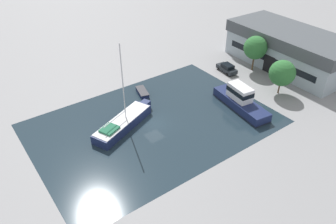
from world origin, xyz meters
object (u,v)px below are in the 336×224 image
parked_car (227,68)px  sailboat_moored (124,123)px  small_dinghy (142,92)px  warehouse_building (289,48)px  quay_tree_by_water (255,48)px  quay_tree_near_building (282,73)px  motor_cruiser (240,100)px

parked_car → sailboat_moored: 25.32m
small_dinghy → warehouse_building: bearing=0.9°
warehouse_building → small_dinghy: bearing=-102.9°
quay_tree_by_water → small_dinghy: size_ratio=1.74×
quay_tree_near_building → quay_tree_by_water: size_ratio=0.89×
quay_tree_by_water → parked_car: (-2.25, -4.73, -3.79)m
parked_car → small_dinghy: size_ratio=1.17×
warehouse_building → small_dinghy: size_ratio=6.26×
sailboat_moored → quay_tree_by_water: bearing=70.0°
warehouse_building → quay_tree_near_building: bearing=-57.4°
motor_cruiser → small_dinghy: size_ratio=2.88×
sailboat_moored → warehouse_building: bearing=65.4°
quay_tree_near_building → motor_cruiser: size_ratio=0.53×
warehouse_building → parked_car: warehouse_building is taller
quay_tree_near_building → quay_tree_by_water: 9.32m
warehouse_building → quay_tree_by_water: 7.57m
quay_tree_near_building → sailboat_moored: (-7.16, -26.65, -3.06)m
quay_tree_by_water → sailboat_moored: 30.05m
parked_car → sailboat_moored: bearing=-164.9°
warehouse_building → sailboat_moored: 36.92m
sailboat_moored → small_dinghy: 9.81m
quay_tree_near_building → small_dinghy: quay_tree_near_building is taller
quay_tree_near_building → parked_car: 11.53m
warehouse_building → parked_car: (-4.85, -11.77, -2.78)m
quay_tree_near_building → motor_cruiser: 9.18m
warehouse_building → quay_tree_near_building: size_ratio=4.06×
parked_car → quay_tree_near_building: bearing=-75.2°
parked_car → motor_cruiser: (10.27, -7.18, 0.52)m
sailboat_moored → small_dinghy: (-6.47, 7.36, -0.43)m
parked_car → sailboat_moored: size_ratio=0.35×
motor_cruiser → small_dinghy: 16.65m
warehouse_building → motor_cruiser: size_ratio=2.17×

